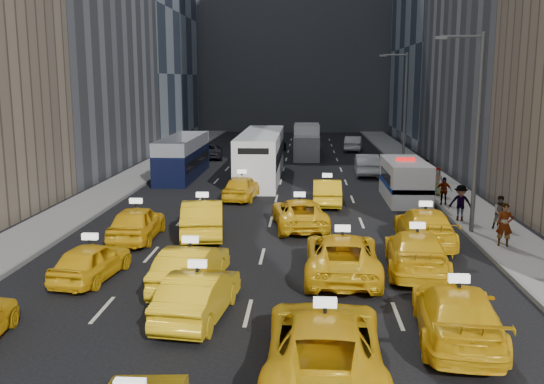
{
  "coord_description": "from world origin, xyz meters",
  "views": [
    {
      "loc": [
        1.69,
        -15.32,
        6.97
      ],
      "look_at": [
        0.21,
        11.35,
        2.0
      ],
      "focal_mm": 40.0,
      "sensor_mm": 36.0,
      "label": 1
    }
  ],
  "objects_px": {
    "double_decker": "(183,157)",
    "city_bus": "(261,156)",
    "pedestrian_0": "(505,225)",
    "nypd_van": "(405,181)",
    "box_truck": "(307,142)"
  },
  "relations": [
    {
      "from": "double_decker",
      "to": "city_bus",
      "type": "distance_m",
      "value": 5.79
    },
    {
      "from": "city_bus",
      "to": "pedestrian_0",
      "type": "height_order",
      "value": "city_bus"
    },
    {
      "from": "nypd_van",
      "to": "double_decker",
      "type": "xyz_separation_m",
      "value": [
        -14.67,
        7.98,
        0.28
      ]
    },
    {
      "from": "nypd_van",
      "to": "box_truck",
      "type": "height_order",
      "value": "box_truck"
    },
    {
      "from": "double_decker",
      "to": "city_bus",
      "type": "bearing_deg",
      "value": -3.9
    },
    {
      "from": "nypd_van",
      "to": "pedestrian_0",
      "type": "relative_size",
      "value": 3.39
    },
    {
      "from": "nypd_van",
      "to": "pedestrian_0",
      "type": "bearing_deg",
      "value": -68.77
    },
    {
      "from": "pedestrian_0",
      "to": "nypd_van",
      "type": "bearing_deg",
      "value": 120.07
    },
    {
      "from": "double_decker",
      "to": "city_bus",
      "type": "relative_size",
      "value": 0.77
    },
    {
      "from": "double_decker",
      "to": "pedestrian_0",
      "type": "distance_m",
      "value": 25.02
    },
    {
      "from": "box_truck",
      "to": "pedestrian_0",
      "type": "relative_size",
      "value": 3.63
    },
    {
      "from": "double_decker",
      "to": "pedestrian_0",
      "type": "bearing_deg",
      "value": -43.96
    },
    {
      "from": "nypd_van",
      "to": "box_truck",
      "type": "relative_size",
      "value": 0.93
    },
    {
      "from": "nypd_van",
      "to": "city_bus",
      "type": "xyz_separation_m",
      "value": [
        -8.93,
        7.3,
        0.51
      ]
    },
    {
      "from": "box_truck",
      "to": "nypd_van",
      "type": "bearing_deg",
      "value": -72.22
    }
  ]
}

